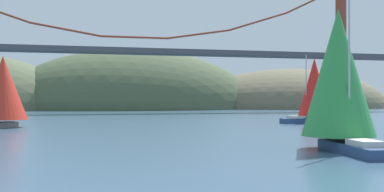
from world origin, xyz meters
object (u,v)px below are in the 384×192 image
(sailboat_crimson_sail, at_px, (344,92))
(sailboat_scarlet_sail, at_px, (2,90))
(sailboat_red_spinnaker, at_px, (314,89))
(sailboat_green_sail, at_px, (339,76))

(sailboat_crimson_sail, distance_m, sailboat_scarlet_sail, 52.93)
(sailboat_crimson_sail, distance_m, sailboat_red_spinnaker, 12.40)
(sailboat_green_sail, relative_size, sailboat_scarlet_sail, 1.11)
(sailboat_red_spinnaker, distance_m, sailboat_scarlet_sail, 42.54)
(sailboat_red_spinnaker, bearing_deg, sailboat_crimson_sail, 37.58)
(sailboat_scarlet_sail, bearing_deg, sailboat_crimson_sail, 8.49)
(sailboat_red_spinnaker, relative_size, sailboat_scarlet_sail, 0.93)
(sailboat_red_spinnaker, distance_m, sailboat_green_sail, 36.59)
(sailboat_crimson_sail, relative_size, sailboat_red_spinnaker, 1.00)
(sailboat_green_sail, bearing_deg, sailboat_red_spinnaker, 63.64)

